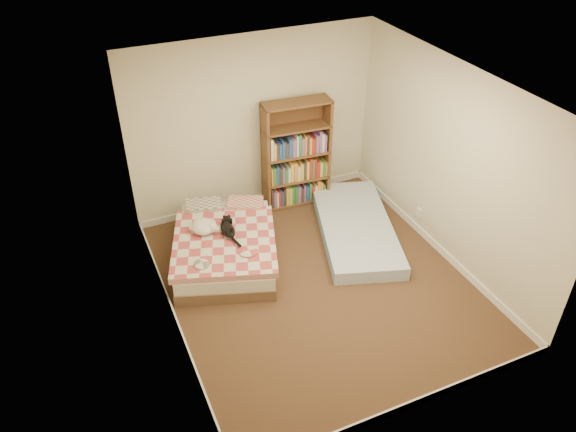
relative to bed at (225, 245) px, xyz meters
name	(u,v)px	position (x,y,z in m)	size (l,w,h in m)	color
room	(319,200)	(0.86, -0.91, 0.99)	(3.51, 4.01, 2.51)	#462A1E
bed	(225,245)	(0.00, 0.00, 0.00)	(1.68, 2.00, 0.46)	brown
bookshelf	(295,166)	(1.39, 0.88, 0.37)	(0.97, 0.38, 1.58)	brown
floor_mattress	(355,228)	(1.80, -0.22, -0.11)	(0.93, 2.08, 0.19)	#7FA8D5
black_cat	(227,228)	(0.05, -0.02, 0.26)	(0.26, 0.60, 0.13)	black
white_dog	(204,227)	(-0.22, 0.10, 0.28)	(0.33, 0.34, 0.16)	white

